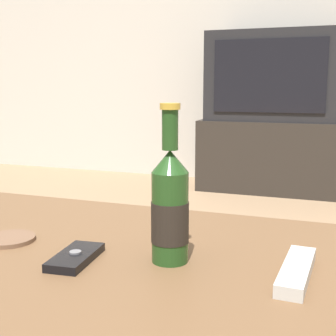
{
  "coord_description": "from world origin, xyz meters",
  "views": [
    {
      "loc": [
        0.4,
        -0.66,
        0.75
      ],
      "look_at": [
        0.04,
        0.33,
        0.56
      ],
      "focal_mm": 50.0,
      "sensor_mm": 36.0,
      "label": 1
    }
  ],
  "objects_px": {
    "television": "(273,76)",
    "cell_phone": "(76,257)",
    "remote_control": "(296,271)",
    "tv_stand": "(270,156)",
    "beer_bottle": "(170,206)"
  },
  "relations": [
    {
      "from": "beer_bottle",
      "to": "television",
      "type": "bearing_deg",
      "value": 94.29
    },
    {
      "from": "television",
      "to": "beer_bottle",
      "type": "height_order",
      "value": "television"
    },
    {
      "from": "tv_stand",
      "to": "beer_bottle",
      "type": "relative_size",
      "value": 3.82
    },
    {
      "from": "television",
      "to": "remote_control",
      "type": "relative_size",
      "value": 5.06
    },
    {
      "from": "cell_phone",
      "to": "remote_control",
      "type": "distance_m",
      "value": 0.35
    },
    {
      "from": "television",
      "to": "beer_bottle",
      "type": "distance_m",
      "value": 2.71
    },
    {
      "from": "television",
      "to": "cell_phone",
      "type": "bearing_deg",
      "value": -88.85
    },
    {
      "from": "television",
      "to": "cell_phone",
      "type": "xyz_separation_m",
      "value": [
        0.05,
        -2.74,
        -0.34
      ]
    },
    {
      "from": "beer_bottle",
      "to": "cell_phone",
      "type": "bearing_deg",
      "value": -159.81
    },
    {
      "from": "beer_bottle",
      "to": "cell_phone",
      "type": "xyz_separation_m",
      "value": [
        -0.15,
        -0.05,
        -0.09
      ]
    },
    {
      "from": "tv_stand",
      "to": "beer_bottle",
      "type": "bearing_deg",
      "value": -85.72
    },
    {
      "from": "tv_stand",
      "to": "cell_phone",
      "type": "bearing_deg",
      "value": -88.86
    },
    {
      "from": "tv_stand",
      "to": "cell_phone",
      "type": "distance_m",
      "value": 2.75
    },
    {
      "from": "beer_bottle",
      "to": "remote_control",
      "type": "relative_size",
      "value": 1.47
    },
    {
      "from": "remote_control",
      "to": "tv_stand",
      "type": "bearing_deg",
      "value": 101.03
    }
  ]
}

